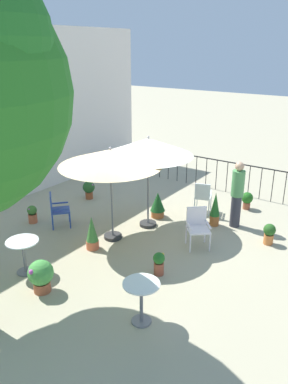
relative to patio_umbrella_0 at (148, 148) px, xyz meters
The scene contains 20 objects.
ground_plane 2.13m from the patio_umbrella_0, 163.67° to the right, with size 60.00×60.00×0.00m, color tan.
villa_facade 4.51m from the patio_umbrella_0, 94.70° to the left, with size 10.92×0.30×5.00m, color silver.
terrace_railing 3.76m from the patio_umbrella_0, ahead, with size 0.03×5.83×1.01m.
patio_umbrella_0 is the anchor object (origin of this frame).
patio_umbrella_1 1.12m from the patio_umbrella_0, 164.16° to the left, with size 2.39×2.39×2.29m.
cafe_table_0 4.09m from the patio_umbrella_0, 147.18° to the right, with size 0.63×0.63×0.77m.
cafe_table_1 3.76m from the patio_umbrella_0, 166.12° to the left, with size 0.66×0.66×0.74m.
patio_chair_0 2.21m from the patio_umbrella_0, 98.51° to the right, with size 0.68×0.69×0.93m.
patio_chair_1 2.32m from the patio_umbrella_0, 27.70° to the right, with size 0.60×0.57×0.92m.
patio_chair_2 2.83m from the patio_umbrella_0, 126.22° to the left, with size 0.66×0.65×0.90m.
potted_plant_0 3.96m from the patio_umbrella_0, behind, with size 0.50×0.49×0.66m.
potted_plant_1 2.38m from the patio_umbrella_0, 54.41° to the right, with size 0.26×0.26×0.91m.
potted_plant_2 1.83m from the patio_umbrella_0, ahead, with size 0.40×0.40×0.71m.
potted_plant_3 2.47m from the patio_umbrella_0, 168.57° to the left, with size 0.30×0.30×0.81m.
potted_plant_4 3.55m from the patio_umbrella_0, 33.92° to the right, with size 0.33×0.33×0.50m.
potted_plant_5 3.15m from the patio_umbrella_0, 78.43° to the left, with size 0.37×0.37×0.56m.
potted_plant_6 3.58m from the patio_umbrella_0, 121.74° to the left, with size 0.25×0.25×0.48m.
potted_plant_7 2.95m from the patio_umbrella_0, 139.94° to the right, with size 0.25×0.24×0.50m.
potted_plant_8 3.53m from the patio_umbrella_0, 74.32° to the right, with size 0.29×0.29×0.51m.
standing_person 2.56m from the patio_umbrella_0, 55.69° to the right, with size 0.37×0.37×1.74m.
Camera 1 is at (-7.19, -5.07, 4.44)m, focal length 36.12 mm.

